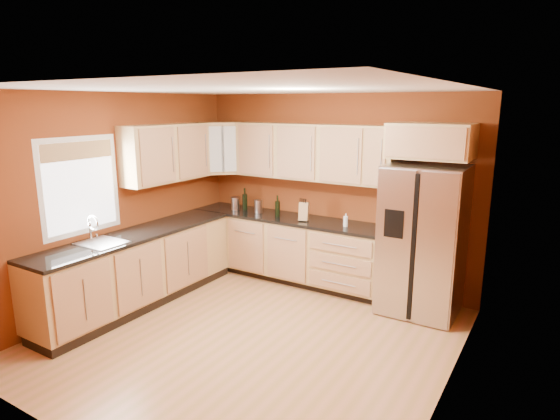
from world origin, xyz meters
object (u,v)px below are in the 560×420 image
(refrigerator, at_px, (422,240))
(knife_block, at_px, (304,212))
(wine_bottle_a, at_px, (277,206))
(soap_dispenser, at_px, (346,220))
(canister_left, at_px, (235,203))

(refrigerator, relative_size, knife_block, 7.19)
(wine_bottle_a, height_order, soap_dispenser, wine_bottle_a)
(canister_left, height_order, knife_block, knife_block)
(wine_bottle_a, bearing_deg, soap_dispenser, -0.50)
(refrigerator, xyz_separation_m, soap_dispenser, (-0.99, -0.00, 0.12))
(canister_left, bearing_deg, soap_dispenser, -1.35)
(refrigerator, xyz_separation_m, wine_bottle_a, (-2.02, 0.01, 0.18))
(refrigerator, height_order, knife_block, refrigerator)
(refrigerator, height_order, wine_bottle_a, refrigerator)
(knife_block, bearing_deg, refrigerator, -18.21)
(canister_left, relative_size, knife_block, 0.78)
(refrigerator, distance_m, soap_dispenser, 0.99)
(canister_left, distance_m, knife_block, 1.18)
(refrigerator, bearing_deg, canister_left, 179.13)
(canister_left, distance_m, soap_dispenser, 1.80)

